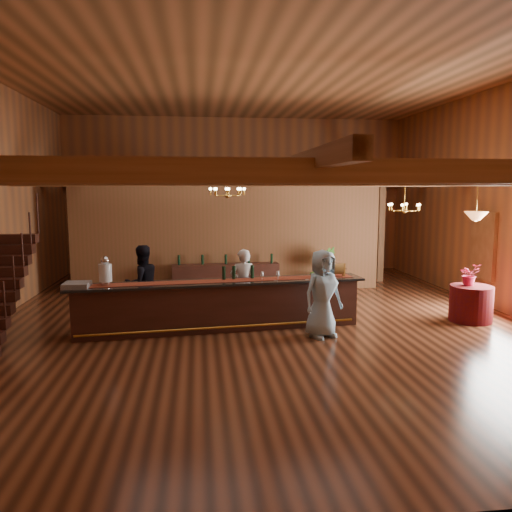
{
  "coord_description": "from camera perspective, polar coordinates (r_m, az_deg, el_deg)",
  "views": [
    {
      "loc": [
        -1.37,
        -11.04,
        3.0
      ],
      "look_at": [
        -0.05,
        0.38,
        1.45
      ],
      "focal_mm": 35.0,
      "sensor_mm": 36.0,
      "label": 1
    }
  ],
  "objects": [
    {
      "name": "bar_bottle_2",
      "position": [
        10.87,
        -0.44,
        -1.85
      ],
      "size": [
        0.07,
        0.07,
        0.3
      ],
      "primitive_type": "cylinder",
      "color": "black",
      "rests_on": "tasting_bar"
    },
    {
      "name": "bartender",
      "position": [
        11.48,
        -1.46,
        -3.26
      ],
      "size": [
        0.6,
        0.4,
        1.64
      ],
      "primitive_type": "imported",
      "rotation": [
        0.0,
        0.0,
        3.13
      ],
      "color": "silver",
      "rests_on": "floor"
    },
    {
      "name": "chandelier_right",
      "position": [
        12.6,
        16.58,
        5.41
      ],
      "size": [
        0.8,
        0.8,
        0.79
      ],
      "color": "#C48B30",
      "rests_on": "beam_grid"
    },
    {
      "name": "staff_second",
      "position": [
        11.55,
        -12.92,
        -3.11
      ],
      "size": [
        1.07,
        1.01,
        1.75
      ],
      "primitive_type": "imported",
      "rotation": [
        0.0,
        0.0,
        3.7
      ],
      "color": "black",
      "rests_on": "floor"
    },
    {
      "name": "tasting_bar",
      "position": [
        10.75,
        -4.13,
        -5.6
      ],
      "size": [
        6.35,
        1.45,
        1.06
      ],
      "rotation": [
        0.0,
        0.0,
        0.11
      ],
      "color": "#3D1C16",
      "rests_on": "floor"
    },
    {
      "name": "table_vase",
      "position": [
        12.36,
        22.93,
        -2.41
      ],
      "size": [
        0.17,
        0.17,
        0.3
      ],
      "primitive_type": "imported",
      "rotation": [
        0.0,
        0.0,
        0.14
      ],
      "color": "#C48B30",
      "rests_on": "round_table"
    },
    {
      "name": "round_table",
      "position": [
        12.41,
        23.35,
        -5.01
      ],
      "size": [
        0.94,
        0.94,
        0.82
      ],
      "primitive_type": "cylinder",
      "color": "#3C0711",
      "rests_on": "floor"
    },
    {
      "name": "pendant_lamp",
      "position": [
        12.15,
        23.85,
        4.21
      ],
      "size": [
        0.52,
        0.52,
        0.9
      ],
      "color": "#C48B30",
      "rests_on": "beam_grid"
    },
    {
      "name": "partition_wall",
      "position": [
        14.64,
        -3.16,
        1.98
      ],
      "size": [
        9.0,
        0.18,
        3.1
      ],
      "primitive_type": "cube",
      "color": "brown",
      "rests_on": "floor"
    },
    {
      "name": "backbar_shelf",
      "position": [
        14.4,
        -3.46,
        -2.61
      ],
      "size": [
        3.08,
        0.67,
        0.86
      ],
      "primitive_type": "cube",
      "rotation": [
        0.0,
        0.0,
        0.06
      ],
      "color": "#3D1C16",
      "rests_on": "floor"
    },
    {
      "name": "bar_bottle_0",
      "position": [
        10.75,
        -3.7,
        -1.96
      ],
      "size": [
        0.07,
        0.07,
        0.3
      ],
      "primitive_type": "cylinder",
      "color": "black",
      "rests_on": "tasting_bar"
    },
    {
      "name": "floor_plant",
      "position": [
        14.54,
        7.66,
        -1.57
      ],
      "size": [
        0.82,
        0.69,
        1.36
      ],
      "primitive_type": "imported",
      "rotation": [
        0.0,
        0.0,
        0.13
      ],
      "color": "#2F5F1D",
      "rests_on": "floor"
    },
    {
      "name": "raffle_drum",
      "position": [
        11.26,
        9.32,
        -1.48
      ],
      "size": [
        0.34,
        0.24,
        0.3
      ],
      "color": "#A16E2D",
      "rests_on": "tasting_bar"
    },
    {
      "name": "beam_grid",
      "position": [
        11.63,
        0.17,
        8.87
      ],
      "size": [
        11.9,
        13.9,
        0.39
      ],
      "color": "#9B643D",
      "rests_on": "wall_left"
    },
    {
      "name": "guest",
      "position": [
        10.2,
        7.61,
        -4.29
      ],
      "size": [
        1.03,
        0.88,
        1.79
      ],
      "primitive_type": "imported",
      "rotation": [
        0.0,
        0.0,
        0.42
      ],
      "color": "#94BBD1",
      "rests_on": "floor"
    },
    {
      "name": "beverage_dispenser",
      "position": [
        10.57,
        -16.84,
        -1.7
      ],
      "size": [
        0.26,
        0.26,
        0.6
      ],
      "color": "silver",
      "rests_on": "tasting_bar"
    },
    {
      "name": "glass_rack_tray",
      "position": [
        10.56,
        -19.8,
        -3.13
      ],
      "size": [
        0.5,
        0.5,
        0.1
      ],
      "primitive_type": "cube",
      "color": "gray",
      "rests_on": "tasting_bar"
    },
    {
      "name": "wall_front",
      "position": [
        4.27,
        12.13,
        4.16
      ],
      "size": [
        12.0,
        0.1,
        5.5
      ],
      "primitive_type": "cube",
      "color": "#A15B2F",
      "rests_on": "floor"
    },
    {
      "name": "wall_back",
      "position": [
        18.09,
        -2.27,
        6.88
      ],
      "size": [
        12.0,
        0.1,
        5.5
      ],
      "primitive_type": "cube",
      "color": "#A15B2F",
      "rests_on": "floor"
    },
    {
      "name": "table_flowers",
      "position": [
        12.33,
        23.21,
        -1.95
      ],
      "size": [
        0.49,
        0.44,
        0.51
      ],
      "primitive_type": "imported",
      "rotation": [
        0.0,
        0.0,
        0.1
      ],
      "color": "#B2173B",
      "rests_on": "round_table"
    },
    {
      "name": "ceiling",
      "position": [
        11.4,
        0.49,
        20.35
      ],
      "size": [
        14.0,
        14.0,
        0.0
      ],
      "primitive_type": "plane",
      "rotation": [
        3.14,
        0.0,
        0.0
      ],
      "color": "#AB653A",
      "rests_on": "wall_back"
    },
    {
      "name": "window_right_back",
      "position": [
        14.16,
        24.57,
        1.11
      ],
      "size": [
        0.12,
        1.05,
        1.75
      ],
      "primitive_type": "cube",
      "color": "white",
      "rests_on": "wall_right"
    },
    {
      "name": "chandelier_left",
      "position": [
        11.36,
        -3.29,
        7.38
      ],
      "size": [
        0.8,
        0.8,
        0.41
      ],
      "color": "#C48B30",
      "rests_on": "beam_grid"
    },
    {
      "name": "backroom_boxes",
      "position": [
        16.76,
        -2.84,
        -0.81
      ],
      "size": [
        4.1,
        0.6,
        1.1
      ],
      "color": "#3D1C16",
      "rests_on": "floor"
    },
    {
      "name": "bar_bottle_1",
      "position": [
        10.79,
        -2.55,
        -1.92
      ],
      "size": [
        0.07,
        0.07,
        0.3
      ],
      "primitive_type": "cylinder",
      "color": "black",
      "rests_on": "tasting_bar"
    },
    {
      "name": "floor",
      "position": [
        11.52,
        0.46,
        -7.41
      ],
      "size": [
        14.0,
        14.0,
        0.0
      ],
      "primitive_type": "plane",
      "color": "brown",
      "rests_on": "ground"
    },
    {
      "name": "support_posts",
      "position": [
        10.72,
        0.8,
        0.18
      ],
      "size": [
        9.2,
        10.2,
        3.2
      ],
      "color": "#9B643D",
      "rests_on": "floor"
    }
  ]
}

